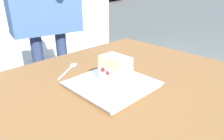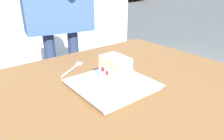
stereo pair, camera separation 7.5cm
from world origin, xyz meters
The scene contains 4 objects.
patio_table centered at (0.00, 0.00, 0.62)m, with size 1.20×1.09×0.71m.
dessert_plate centered at (0.16, 0.02, 0.72)m, with size 0.27×0.27×0.02m.
cake_slice centered at (0.16, 0.01, 0.77)m, with size 0.11×0.08×0.10m.
dessert_fork centered at (0.40, 0.05, 0.71)m, with size 0.11×0.15×0.01m.
Camera 1 is at (-0.33, 0.50, 1.07)m, focal length 33.56 mm.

